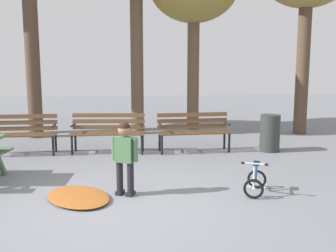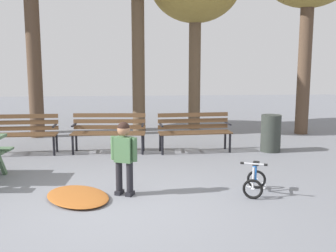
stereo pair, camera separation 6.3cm
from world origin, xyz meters
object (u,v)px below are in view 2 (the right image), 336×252
at_px(park_bench_far_left, 20,131).
at_px(trash_bin, 271,133).
at_px(kids_bicycle, 255,181).
at_px(park_bench_left, 109,129).
at_px(child_standing, 124,152).
at_px(park_bench_right, 194,129).

distance_m(park_bench_far_left, trash_bin, 5.50).
height_order(park_bench_far_left, kids_bicycle, park_bench_far_left).
bearing_deg(park_bench_far_left, park_bench_left, 0.46).
bearing_deg(trash_bin, child_standing, -139.09).
height_order(child_standing, kids_bicycle, child_standing).
relative_size(park_bench_left, kids_bicycle, 2.58).
bearing_deg(park_bench_left, park_bench_right, -1.96).
relative_size(park_bench_far_left, park_bench_right, 0.99).
bearing_deg(park_bench_right, park_bench_far_left, 179.26).
xyz_separation_m(park_bench_far_left, park_bench_left, (1.91, 0.02, 0.00)).
bearing_deg(park_bench_far_left, park_bench_right, -0.74).
distance_m(park_bench_left, kids_bicycle, 3.89).
height_order(park_bench_far_left, child_standing, child_standing).
bearing_deg(trash_bin, park_bench_right, 174.98).
bearing_deg(park_bench_left, child_standing, -82.22).
height_order(park_bench_far_left, park_bench_right, same).
relative_size(park_bench_left, trash_bin, 1.99).
distance_m(park_bench_far_left, child_standing, 3.75).
bearing_deg(trash_bin, kids_bicycle, -112.84).
height_order(park_bench_left, trash_bin, park_bench_left).
relative_size(park_bench_left, park_bench_right, 1.00).
distance_m(park_bench_far_left, park_bench_left, 1.91).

